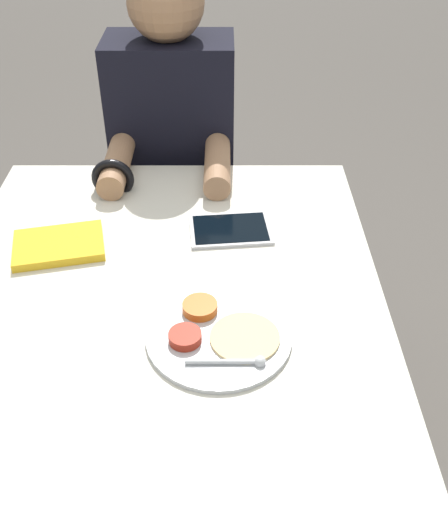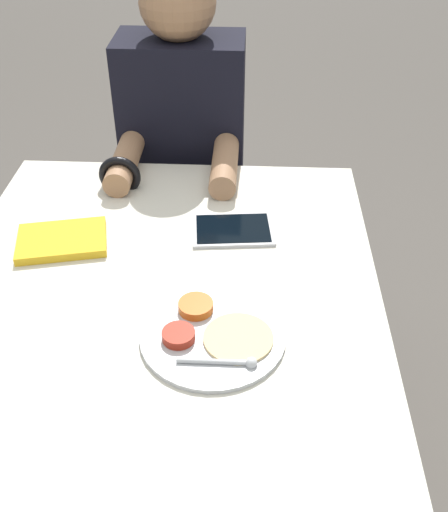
{
  "view_description": "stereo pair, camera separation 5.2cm",
  "coord_description": "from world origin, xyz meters",
  "px_view_note": "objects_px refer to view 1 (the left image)",
  "views": [
    {
      "loc": [
        0.13,
        -0.93,
        1.56
      ],
      "look_at": [
        0.13,
        0.05,
        0.81
      ],
      "focal_mm": 42.0,
      "sensor_mm": 36.0,
      "label": 1
    },
    {
      "loc": [
        0.18,
        -0.93,
        1.56
      ],
      "look_at": [
        0.13,
        0.05,
        0.81
      ],
      "focal_mm": 42.0,
      "sensor_mm": 36.0,
      "label": 2
    }
  ],
  "objects_px": {
    "thali_tray": "(217,334)",
    "tablet_device": "(229,229)",
    "person_diner": "(174,185)",
    "red_notebook": "(58,246)"
  },
  "relations": [
    {
      "from": "tablet_device",
      "to": "person_diner",
      "type": "relative_size",
      "value": 0.16
    },
    {
      "from": "red_notebook",
      "to": "tablet_device",
      "type": "height_order",
      "value": "red_notebook"
    },
    {
      "from": "thali_tray",
      "to": "person_diner",
      "type": "bearing_deg",
      "value": 99.79
    },
    {
      "from": "red_notebook",
      "to": "person_diner",
      "type": "distance_m",
      "value": 0.61
    },
    {
      "from": "tablet_device",
      "to": "thali_tray",
      "type": "bearing_deg",
      "value": -94.31
    },
    {
      "from": "tablet_device",
      "to": "person_diner",
      "type": "xyz_separation_m",
      "value": [
        -0.17,
        0.47,
        -0.16
      ]
    },
    {
      "from": "thali_tray",
      "to": "tablet_device",
      "type": "distance_m",
      "value": 0.35
    },
    {
      "from": "thali_tray",
      "to": "person_diner",
      "type": "distance_m",
      "value": 0.85
    },
    {
      "from": "tablet_device",
      "to": "person_diner",
      "type": "bearing_deg",
      "value": 109.67
    },
    {
      "from": "red_notebook",
      "to": "person_diner",
      "type": "height_order",
      "value": "person_diner"
    }
  ]
}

